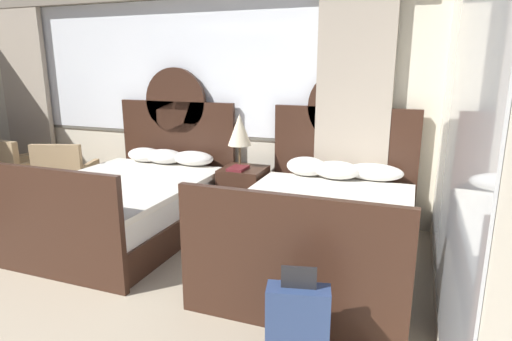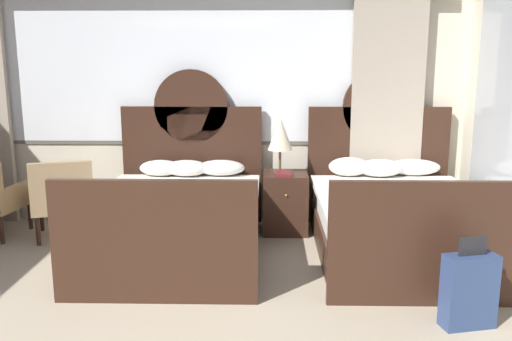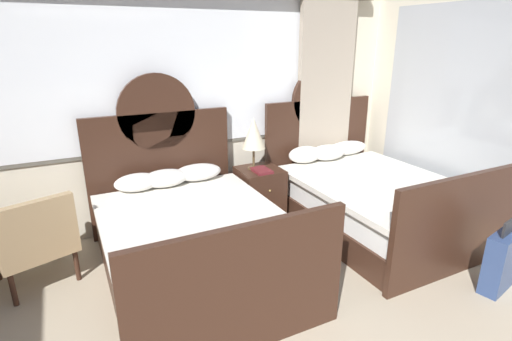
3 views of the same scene
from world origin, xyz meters
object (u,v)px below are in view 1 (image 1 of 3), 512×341
at_px(nightstand_between_beds, 244,196).
at_px(suitcase_on_floor, 297,328).
at_px(bed_near_mirror, 323,225).
at_px(armchair_by_window_left, 65,173).
at_px(bed_near_window, 131,200).
at_px(book_on_nightstand, 238,168).
at_px(armchair_by_window_centre, 18,168).
at_px(table_lamp_on_nightstand, 240,130).

bearing_deg(nightstand_between_beds, suitcase_on_floor, -60.35).
height_order(bed_near_mirror, armchair_by_window_left, bed_near_mirror).
bearing_deg(bed_near_mirror, suitcase_on_floor, -83.55).
bearing_deg(armchair_by_window_left, bed_near_window, -17.30).
relative_size(bed_near_window, bed_near_mirror, 1.00).
bearing_deg(suitcase_on_floor, bed_near_window, 147.01).
xyz_separation_m(nightstand_between_beds, book_on_nightstand, (-0.03, -0.10, 0.34)).
distance_m(bed_near_window, nightstand_between_beds, 1.26).
xyz_separation_m(book_on_nightstand, armchair_by_window_centre, (-3.13, -0.18, -0.22)).
distance_m(bed_near_mirror, suitcase_on_floor, 1.50).
xyz_separation_m(bed_near_mirror, armchair_by_window_left, (-3.41, 0.40, 0.09)).
height_order(armchair_by_window_centre, suitcase_on_floor, armchair_by_window_centre).
xyz_separation_m(bed_near_window, suitcase_on_floor, (2.29, -1.49, -0.09)).
distance_m(nightstand_between_beds, table_lamp_on_nightstand, 0.75).
bearing_deg(bed_near_window, book_on_nightstand, 29.19).
distance_m(bed_near_mirror, armchair_by_window_centre, 4.24).
bearing_deg(suitcase_on_floor, bed_near_mirror, 96.45).
bearing_deg(book_on_nightstand, bed_near_window, -150.81).
xyz_separation_m(bed_near_window, armchair_by_window_left, (-1.29, 0.40, 0.09)).
bearing_deg(table_lamp_on_nightstand, bed_near_window, -144.61).
relative_size(nightstand_between_beds, suitcase_on_floor, 0.99).
height_order(bed_near_mirror, armchair_by_window_centre, bed_near_mirror).
height_order(table_lamp_on_nightstand, book_on_nightstand, table_lamp_on_nightstand).
bearing_deg(nightstand_between_beds, bed_near_window, -147.58).
bearing_deg(table_lamp_on_nightstand, nightstand_between_beds, -31.86).
relative_size(bed_near_mirror, armchair_by_window_left, 2.61).
distance_m(table_lamp_on_nightstand, armchair_by_window_left, 2.39).
relative_size(table_lamp_on_nightstand, armchair_by_window_left, 0.71).
height_order(bed_near_window, armchair_by_window_centre, bed_near_window).
height_order(nightstand_between_beds, armchair_by_window_centre, armchair_by_window_centre).
distance_m(nightstand_between_beds, armchair_by_window_centre, 3.17).
height_order(nightstand_between_beds, suitcase_on_floor, suitcase_on_floor).
bearing_deg(armchair_by_window_centre, table_lamp_on_nightstand, 5.76).
bearing_deg(bed_near_mirror, nightstand_between_beds, 147.72).
bearing_deg(armchair_by_window_left, book_on_nightstand, 4.33).
xyz_separation_m(armchair_by_window_left, armchair_by_window_centre, (-0.81, -0.00, 0.00)).
relative_size(book_on_nightstand, armchair_by_window_centre, 0.30).
height_order(armchair_by_window_left, armchair_by_window_centre, same).
bearing_deg(suitcase_on_floor, armchair_by_window_centre, 156.76).
distance_m(book_on_nightstand, suitcase_on_floor, 2.45).
xyz_separation_m(nightstand_between_beds, armchair_by_window_centre, (-3.16, -0.28, 0.12)).
relative_size(bed_near_mirror, book_on_nightstand, 8.59).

